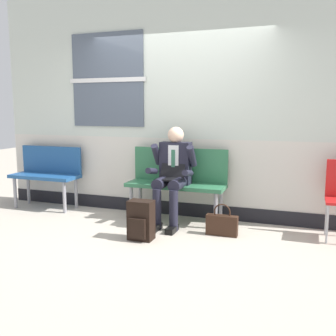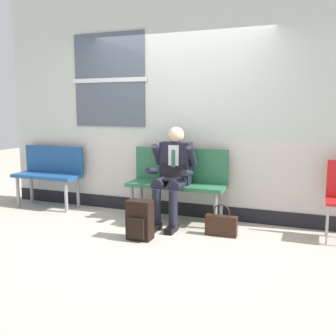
{
  "view_description": "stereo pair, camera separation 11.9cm",
  "coord_description": "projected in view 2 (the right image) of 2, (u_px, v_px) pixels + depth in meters",
  "views": [
    {
      "loc": [
        1.68,
        -4.49,
        1.49
      ],
      "look_at": [
        0.03,
        0.07,
        0.75
      ],
      "focal_mm": 41.31,
      "sensor_mm": 36.0,
      "label": 1
    },
    {
      "loc": [
        1.79,
        -4.45,
        1.49
      ],
      "look_at": [
        0.03,
        0.07,
        0.75
      ],
      "focal_mm": 41.31,
      "sensor_mm": 36.0,
      "label": 2
    }
  ],
  "objects": [
    {
      "name": "bench_with_person",
      "position": [
        178.0,
        178.0,
        5.17
      ],
      "size": [
        1.32,
        0.42,
        0.97
      ],
      "color": "#2D6B47",
      "rests_on": "ground"
    },
    {
      "name": "bench_empty",
      "position": [
        50.0,
        171.0,
        5.91
      ],
      "size": [
        1.04,
        0.42,
        0.93
      ],
      "color": "navy",
      "rests_on": "ground"
    },
    {
      "name": "station_wall",
      "position": [
        179.0,
        103.0,
        5.3
      ],
      "size": [
        5.55,
        0.17,
        3.18
      ],
      "color": "beige",
      "rests_on": "ground"
    },
    {
      "name": "person_seated",
      "position": [
        173.0,
        173.0,
        4.96
      ],
      "size": [
        0.57,
        0.7,
        1.26
      ],
      "color": "#1E1E2D",
      "rests_on": "ground"
    },
    {
      "name": "handbag",
      "position": [
        221.0,
        225.0,
        4.57
      ],
      "size": [
        0.37,
        0.1,
        0.39
      ],
      "color": "#331E14",
      "rests_on": "ground"
    },
    {
      "name": "ground_plane",
      "position": [
        164.0,
        226.0,
        4.97
      ],
      "size": [
        18.0,
        18.0,
        0.0
      ],
      "primitive_type": "plane",
      "color": "#B2A899"
    },
    {
      "name": "backpack",
      "position": [
        140.0,
        220.0,
        4.44
      ],
      "size": [
        0.28,
        0.23,
        0.46
      ],
      "color": "black",
      "rests_on": "ground"
    }
  ]
}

